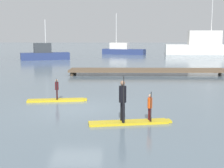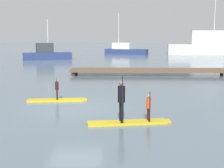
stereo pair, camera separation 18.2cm
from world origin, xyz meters
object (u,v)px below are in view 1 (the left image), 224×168
Objects in this scene: paddler_adult at (123,98)px; motor_boat_small_navy at (123,50)px; fishing_boat_white_large at (205,46)px; paddleboard_far at (130,122)px; paddler_child_front at (150,106)px; paddleboard_near at (57,100)px; paddler_child_solo at (57,88)px; fishing_boat_green_midground at (44,54)px.

motor_boat_small_navy is (0.67, 44.30, -0.27)m from paddler_adult.
fishing_boat_white_large reaches higher than paddler_adult.
paddleboard_far is 2.81× the size of paddler_child_front.
paddler_child_solo reaches higher than paddleboard_near.
paddler_child_front is 0.09× the size of fishing_boat_white_large.
paddleboard_far is 0.24× the size of fishing_boat_white_large.
paddler_child_front is at bearing -107.46° from fishing_boat_white_large.
fishing_boat_white_large is 1.81× the size of motor_boat_small_navy.
paddleboard_near and paddleboard_far have the same top height.
paddleboard_near is 43.98m from fishing_boat_white_large.
paddler_adult is 0.27× the size of fishing_boat_green_midground.
paddler_adult is at bearing -51.92° from paddleboard_near.
paddler_child_solo is at bearing 137.18° from paddler_child_front.
paddler_child_front reaches higher than paddleboard_near.
paddleboard_near is 6.19m from paddler_child_front.
paddler_child_solo reaches higher than paddleboard_far.
paddleboard_far is at bearing -71.63° from fishing_boat_green_midground.
paddler_child_front is (4.51, -4.19, 0.65)m from paddleboard_near.
fishing_boat_white_large reaches higher than fishing_boat_green_midground.
paddler_child_solo is 0.17× the size of fishing_boat_green_midground.
paddleboard_near is 5.63m from paddler_adult.
motor_boat_small_navy is at bearing 179.97° from fishing_boat_white_large.
paddleboard_far is (3.73, -4.31, 0.00)m from paddleboard_near.
paddleboard_far is at bearing -171.60° from paddler_child_front.
paddler_child_front is (4.51, -4.18, 0.00)m from paddler_child_solo.
fishing_boat_white_large is 2.05× the size of fishing_boat_green_midground.
fishing_boat_white_large is (14.97, 44.29, 0.43)m from paddler_adult.
fishing_boat_white_large reaches higher than motor_boat_small_navy.
fishing_boat_green_midground is at bearing -154.19° from fishing_boat_white_large.
paddleboard_far is 1.03m from paddler_child_front.
paddler_adult is 0.13× the size of fishing_boat_white_large.
paddler_adult is 46.76m from fishing_boat_white_large.
fishing_boat_green_midground is 16.45m from motor_boat_small_navy.
paddleboard_near is 0.65m from paddler_child_solo.
fishing_boat_green_midground is at bearing 103.98° from paddler_child_solo.
motor_boat_small_navy reaches higher than fishing_boat_green_midground.
paddler_child_solo is at bearing 128.15° from paddler_adult.
fishing_boat_white_large is at bearing -0.03° from motor_boat_small_navy.
fishing_boat_green_midground reaches higher than paddleboard_far.
paddleboard_near is at bearing -76.01° from fishing_boat_green_midground.
paddler_child_front is 0.18× the size of fishing_boat_green_midground.
motor_boat_small_navy reaches higher than paddleboard_far.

